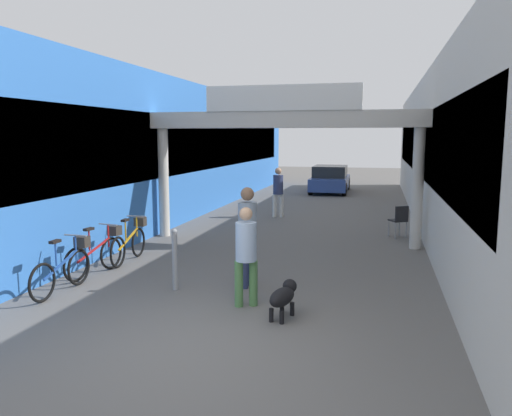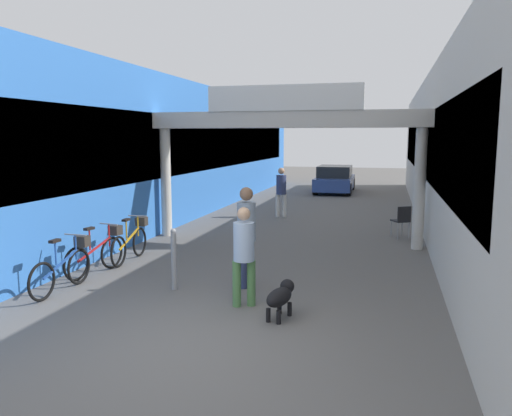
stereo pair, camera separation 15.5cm
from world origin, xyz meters
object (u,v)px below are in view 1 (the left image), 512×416
dog_on_leash (284,296)px  bicycle_orange_third (131,241)px  bicycle_red_second (98,252)px  cafe_chair_black_nearer (400,218)px  parked_car_blue (330,179)px  pedestrian_carrying_crate (278,189)px  bicycle_blue_nearest (65,267)px  pedestrian_with_dog (246,250)px  bollard_post_metal (175,259)px  pedestrian_companion (247,230)px

dog_on_leash → bicycle_orange_third: 4.79m
dog_on_leash → bicycle_red_second: bearing=159.5°
cafe_chair_black_nearer → parked_car_blue: bearing=105.1°
pedestrian_carrying_crate → bicycle_blue_nearest: size_ratio=1.01×
parked_car_blue → pedestrian_carrying_crate: bearing=-96.7°
pedestrian_with_dog → bicycle_orange_third: bearing=145.0°
pedestrian_carrying_crate → bollard_post_metal: pedestrian_carrying_crate is taller
pedestrian_companion → cafe_chair_black_nearer: pedestrian_companion is taller
bicycle_orange_third → parked_car_blue: size_ratio=0.42×
bicycle_blue_nearest → cafe_chair_black_nearer: bearing=47.1°
pedestrian_with_dog → bicycle_red_second: size_ratio=0.98×
pedestrian_with_dog → pedestrian_carrying_crate: 9.22m
cafe_chair_black_nearer → pedestrian_companion: bearing=-118.2°
pedestrian_companion → pedestrian_carrying_crate: (-1.07, 8.09, -0.09)m
pedestrian_with_dog → pedestrian_companion: pedestrian_companion is taller
parked_car_blue → pedestrian_with_dog: bearing=-88.9°
bollard_post_metal → pedestrian_with_dog: bearing=-19.9°
pedestrian_with_dog → pedestrian_carrying_crate: size_ratio=0.96×
bicycle_red_second → pedestrian_with_dog: bearing=-18.9°
bicycle_blue_nearest → parked_car_blue: size_ratio=0.42×
bicycle_blue_nearest → cafe_chair_black_nearer: 8.76m
bollard_post_metal → bicycle_red_second: bearing=161.9°
bicycle_blue_nearest → pedestrian_with_dog: bearing=0.2°
bicycle_red_second → cafe_chair_black_nearer: bearing=40.9°
pedestrian_with_dog → pedestrian_companion: size_ratio=0.88×
dog_on_leash → bicycle_blue_nearest: size_ratio=0.46×
bollard_post_metal → bicycle_orange_third: bearing=135.8°
bollard_post_metal → cafe_chair_black_nearer: (4.09, 5.87, -0.03)m
pedestrian_carrying_crate → bicycle_red_second: pedestrian_carrying_crate is taller
bicycle_red_second → bollard_post_metal: bollard_post_metal is taller
dog_on_leash → bollard_post_metal: 2.35m
pedestrian_with_dog → pedestrian_companion: 1.08m
cafe_chair_black_nearer → parked_car_blue: parked_car_blue is taller
bicycle_red_second → parked_car_blue: bearing=79.3°
pedestrian_with_dog → dog_on_leash: pedestrian_with_dog is taller
pedestrian_companion → bicycle_orange_third: size_ratio=1.09×
dog_on_leash → bicycle_orange_third: bearing=146.2°
pedestrian_companion → bicycle_red_second: (-3.16, 0.13, -0.63)m
pedestrian_carrying_crate → parked_car_blue: 8.36m
pedestrian_carrying_crate → parked_car_blue: pedestrian_carrying_crate is taller
pedestrian_companion → pedestrian_carrying_crate: pedestrian_companion is taller
dog_on_leash → bicycle_red_second: bicycle_red_second is taller
bicycle_blue_nearest → bicycle_orange_third: size_ratio=1.00×
bollard_post_metal → cafe_chair_black_nearer: bearing=55.1°
pedestrian_companion → pedestrian_carrying_crate: 8.16m
pedestrian_companion → bicycle_blue_nearest: bearing=-161.2°
cafe_chair_black_nearer → parked_car_blue: (-2.97, 11.02, 0.10)m
parked_car_blue → dog_on_leash: bearing=-86.7°
pedestrian_carrying_crate → cafe_chair_black_nearer: size_ratio=1.92×
bicycle_red_second → bicycle_orange_third: bearing=83.7°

